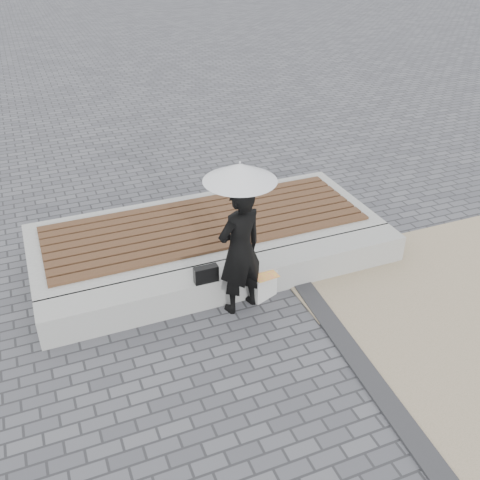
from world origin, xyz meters
The scene contains 10 objects.
ground centered at (0.00, 0.00, 0.00)m, with size 80.00×80.00×0.00m, color #4F4F54.
edging_band centered at (0.75, -0.50, 0.02)m, with size 0.25×5.20×0.04m, color #2D2D30.
seating_ledge centered at (0.00, 1.60, 0.20)m, with size 5.00×0.45×0.40m, color #999993.
timber_platform centered at (0.00, 2.80, 0.20)m, with size 5.00×2.00×0.40m, color #A7A6A1.
timber_decking centered at (0.00, 2.80, 0.42)m, with size 4.60×1.60×0.04m, color brown, non-canonical shape.
woman centered at (-0.07, 1.28, 0.86)m, with size 0.63×0.41×1.72m, color black.
parasol centered at (-0.07, 1.28, 1.88)m, with size 0.84×0.84×1.08m.
handbag centered at (-0.46, 1.44, 0.51)m, with size 0.30×0.11×0.21m, color black.
canvas_tote centered at (0.29, 1.35, 0.19)m, with size 0.35×0.15×0.37m, color silver.
magazine centered at (0.29, 1.30, 0.38)m, with size 0.30×0.22×0.01m, color #F24252.
Camera 1 is at (-2.20, -3.93, 4.41)m, focal length 41.52 mm.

